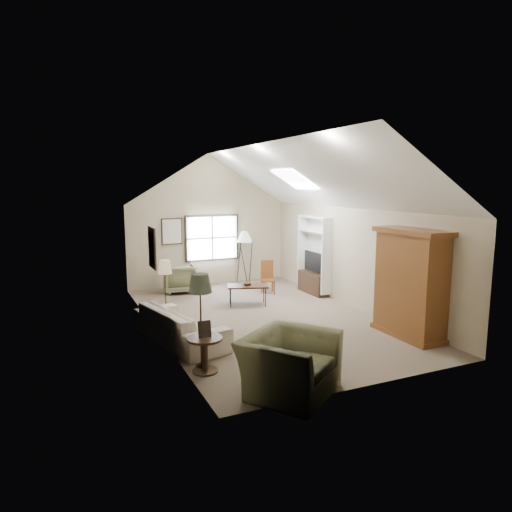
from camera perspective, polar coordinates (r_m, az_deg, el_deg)
name	(u,v)px	position (r m, az deg, el deg)	size (l,w,h in m)	color
room_shell	(263,179)	(10.34, 0.92, 9.62)	(5.01, 8.01, 4.00)	#716050
window	(212,238)	(14.16, -5.51, 2.27)	(1.72, 0.08, 1.42)	black
skylight	(295,179)	(11.73, 4.88, 9.57)	(0.80, 1.20, 0.52)	white
wall_art	(163,239)	(11.67, -11.60, 2.08)	(1.97, 3.71, 0.88)	black
armoire	(410,283)	(9.77, 18.73, -3.26)	(0.60, 1.50, 2.20)	brown
tv_alcove	(314,253)	(13.01, 7.28, 0.32)	(0.32, 1.30, 2.10)	white
media_console	(313,283)	(13.15, 7.13, -3.35)	(0.34, 1.18, 0.60)	#382316
tv_panel	(313,262)	(13.03, 7.19, -0.69)	(0.05, 0.90, 0.55)	black
sofa	(180,325)	(9.21, -9.46, -8.49)	(2.37, 0.93, 0.69)	beige
armchair_near	(289,364)	(6.98, 4.17, -13.34)	(1.36, 1.19, 0.89)	#5D5F42
armchair_far	(179,279)	(13.33, -9.55, -2.79)	(0.86, 0.88, 0.80)	#676F4E
coffee_table	(248,295)	(11.79, -1.06, -4.91)	(1.03, 0.57, 0.53)	#382517
bowl	(248,284)	(11.72, -1.07, -3.52)	(0.25, 0.25, 0.06)	#352616
side_table	(205,355)	(7.77, -6.39, -12.15)	(0.60, 0.60, 0.60)	#352615
side_chair	(268,277)	(12.97, 1.52, -2.68)	(0.37, 0.37, 0.94)	brown
tripod_lamp	(244,257)	(14.34, -1.46, -0.09)	(0.48, 0.48, 1.67)	silver
dark_lamp	(201,320)	(7.78, -6.91, -8.00)	(0.40, 0.40, 1.66)	#262D1F
tan_lamp	(166,292)	(10.23, -11.23, -4.46)	(0.30, 0.30, 1.49)	tan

